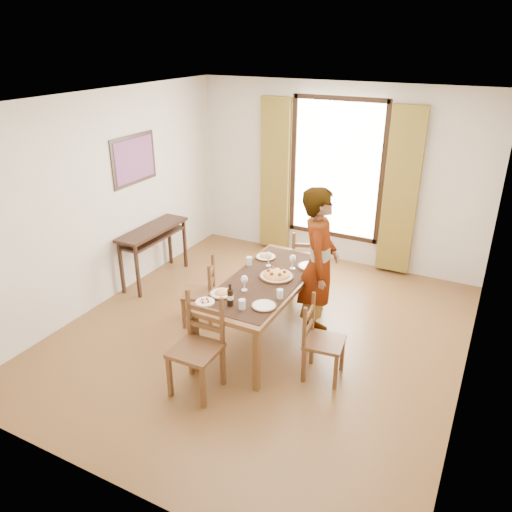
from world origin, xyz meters
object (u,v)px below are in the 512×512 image
at_px(console_table, 153,236).
at_px(dining_table, 265,285).
at_px(man, 319,266).
at_px(pasta_platter, 276,273).

distance_m(console_table, dining_table, 2.18).
relative_size(dining_table, man, 1.06).
relative_size(console_table, pasta_platter, 3.00).
bearing_deg(console_table, pasta_platter, -13.39).
distance_m(console_table, pasta_platter, 2.23).
xyz_separation_m(man, pasta_platter, (-0.44, -0.18, -0.11)).
relative_size(dining_table, pasta_platter, 4.87).
distance_m(console_table, man, 2.64).
bearing_deg(pasta_platter, dining_table, -126.72).
height_order(console_table, pasta_platter, pasta_platter).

